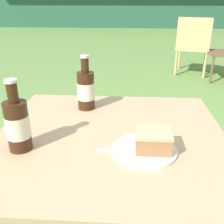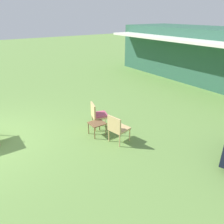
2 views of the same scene
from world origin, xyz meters
The scene contains 7 objects.
wicker_chair_cushioned centered at (1.05, 3.35, 0.49)m, with size 0.61×0.63×0.88m.
garden_side_table centered at (1.43, 3.06, 0.36)m, with size 0.44×0.46×0.41m.
patio_table centered at (0.00, 0.00, 0.62)m, with size 0.86×0.83×0.68m.
cake_on_plate centered at (0.14, -0.10, 0.71)m, with size 0.22×0.22×0.08m.
cola_bottle_near centered at (-0.13, 0.25, 0.77)m, with size 0.08×0.08×0.24m.
cola_bottle_far centered at (-0.30, -0.11, 0.77)m, with size 0.08×0.08×0.24m.
fork centered at (0.05, -0.12, 0.68)m, with size 0.17×0.03×0.01m.
Camera 1 is at (0.06, -0.86, 1.16)m, focal length 42.00 mm.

